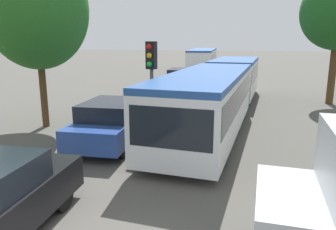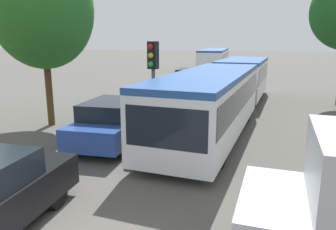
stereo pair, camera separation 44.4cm
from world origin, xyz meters
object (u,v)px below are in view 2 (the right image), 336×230
queued_car_silver (170,94)px  articulated_bus (227,87)px  city_bus_rear (214,58)px  queued_car_blue (114,121)px  queued_car_navy (190,79)px  tree_left_mid (40,12)px  traffic_light (153,69)px

queued_car_silver → articulated_bus: bearing=-117.0°
city_bus_rear → queued_car_blue: 26.90m
queued_car_navy → tree_left_mid: size_ratio=0.61×
queued_car_blue → queued_car_silver: (0.36, 6.36, -0.06)m
tree_left_mid → queued_car_navy: bearing=71.7°
queued_car_navy → traffic_light: (1.08, -12.07, 1.76)m
city_bus_rear → queued_car_blue: city_bus_rear is taller
city_bus_rear → traffic_light: size_ratio=3.28×
articulated_bus → queued_car_silver: (-3.01, 1.44, -0.66)m
city_bus_rear → traffic_light: 26.44m
city_bus_rear → queued_car_silver: (0.25, -20.54, -0.69)m
queued_car_blue → tree_left_mid: size_ratio=0.62×
queued_car_silver → tree_left_mid: (-3.88, -4.93, 3.78)m
queued_car_blue → tree_left_mid: (-3.52, 1.43, 3.72)m
city_bus_rear → queued_car_silver: 20.55m
city_bus_rear → traffic_light: bearing=-179.0°
queued_car_silver → tree_left_mid: size_ratio=0.57×
city_bus_rear → queued_car_silver: bearing=179.3°
tree_left_mid → traffic_light: bearing=-10.9°
traffic_light → queued_car_navy: bearing=-162.2°
articulated_bus → queued_car_silver: bearing=-109.9°
articulated_bus → tree_left_mid: tree_left_mid is taller
articulated_bus → queued_car_blue: articulated_bus is taller
queued_car_silver → queued_car_navy: queued_car_navy is taller
articulated_bus → traffic_light: 5.02m
city_bus_rear → articulated_bus: bearing=-173.0°
articulated_bus → traffic_light: traffic_light is taller
queued_car_navy → tree_left_mid: (-3.69, -11.14, 3.73)m
city_bus_rear → traffic_light: traffic_light is taller
articulated_bus → queued_car_silver: articulated_bus is taller
articulated_bus → queued_car_navy: 8.32m
city_bus_rear → queued_car_navy: (0.06, -14.32, -0.64)m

